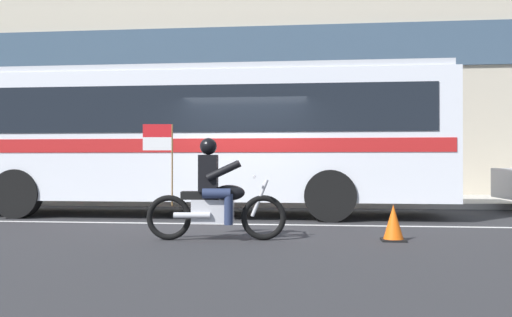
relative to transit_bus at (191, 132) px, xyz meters
The scene contains 7 objects.
ground_plane 2.62m from the transit_bus, 40.81° to the right, with size 60.00×60.00×0.00m, color #2B2B2D.
sidewalk_curb 4.52m from the transit_bus, 70.52° to the left, with size 28.00×3.80×0.15m, color #B7B2A8.
lane_center_stripe 2.94m from the transit_bus, 52.38° to the right, with size 26.60×0.14×0.01m, color silver.
transit_bus is the anchor object (origin of this frame).
motorcycle_with_rider 4.31m from the transit_bus, 72.11° to the right, with size 2.19×0.65×1.78m.
fire_hydrant 5.30m from the transit_bus, 144.34° to the left, with size 0.22×0.30×0.75m.
traffic_cone 5.69m from the transit_bus, 43.08° to the right, with size 0.36×0.36×0.55m.
Camera 1 is at (1.43, -11.04, 1.20)m, focal length 38.63 mm.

